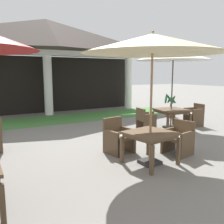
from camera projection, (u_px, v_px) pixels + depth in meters
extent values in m
plane|color=gray|center=(130.00, 158.00, 5.86)|extent=(60.00, 60.00, 0.00)
cylinder|color=white|center=(48.00, 86.00, 11.74)|extent=(0.40, 0.40, 2.81)
cylinder|color=white|center=(128.00, 84.00, 13.94)|extent=(0.40, 0.40, 2.81)
cube|color=white|center=(47.00, 53.00, 11.50)|extent=(9.91, 0.70, 0.24)
pyramid|color=#514742|center=(46.00, 35.00, 11.37)|extent=(10.31, 2.90, 1.40)
cube|color=black|center=(43.00, 85.00, 12.52)|extent=(9.71, 0.16, 2.81)
cube|color=#47843D|center=(58.00, 119.00, 10.79)|extent=(12.11, 2.28, 0.01)
cube|color=brown|center=(150.00, 133.00, 5.41)|extent=(1.11, 1.11, 0.05)
cube|color=brown|center=(150.00, 136.00, 5.42)|extent=(1.02, 1.02, 0.06)
cube|color=brown|center=(152.00, 160.00, 4.86)|extent=(0.08, 0.08, 0.61)
cube|color=brown|center=(178.00, 151.00, 5.42)|extent=(0.08, 0.08, 0.61)
cube|color=brown|center=(122.00, 150.00, 5.52)|extent=(0.08, 0.08, 0.61)
cube|color=brown|center=(148.00, 143.00, 6.08)|extent=(0.08, 0.08, 0.61)
cube|color=#2D2D2D|center=(150.00, 162.00, 5.51)|extent=(0.41, 0.41, 0.08)
cylinder|color=olive|center=(151.00, 107.00, 5.32)|extent=(0.05, 0.05, 2.57)
cone|color=beige|center=(153.00, 44.00, 5.11)|extent=(2.98, 2.98, 0.41)
sphere|color=olive|center=(153.00, 32.00, 5.07)|extent=(0.06, 0.06, 0.06)
cube|color=brown|center=(119.00, 137.00, 6.23)|extent=(0.70, 0.68, 0.07)
cube|color=silver|center=(119.00, 135.00, 6.22)|extent=(0.64, 0.62, 0.05)
cube|color=brown|center=(113.00, 126.00, 6.39)|extent=(0.60, 0.17, 0.44)
cube|color=brown|center=(127.00, 139.00, 6.42)|extent=(0.17, 0.58, 0.61)
cube|color=brown|center=(111.00, 143.00, 6.07)|extent=(0.17, 0.58, 0.61)
cube|color=brown|center=(134.00, 146.00, 6.24)|extent=(0.07, 0.07, 0.36)
cube|color=brown|center=(118.00, 150.00, 5.89)|extent=(0.07, 0.07, 0.36)
cube|color=brown|center=(120.00, 142.00, 6.63)|extent=(0.07, 0.07, 0.36)
cube|color=brown|center=(105.00, 145.00, 6.29)|extent=(0.07, 0.07, 0.36)
cube|color=brown|center=(178.00, 139.00, 6.10)|extent=(0.65, 0.69, 0.07)
cube|color=silver|center=(178.00, 136.00, 6.09)|extent=(0.60, 0.63, 0.05)
cube|color=brown|center=(184.00, 128.00, 6.23)|extent=(0.17, 0.60, 0.40)
cube|color=brown|center=(187.00, 145.00, 5.90)|extent=(0.55, 0.16, 0.62)
cube|color=brown|center=(168.00, 140.00, 6.33)|extent=(0.55, 0.16, 0.62)
cube|color=brown|center=(181.00, 152.00, 5.77)|extent=(0.07, 0.07, 0.36)
cube|color=brown|center=(162.00, 146.00, 6.18)|extent=(0.07, 0.07, 0.36)
cube|color=brown|center=(192.00, 148.00, 6.09)|extent=(0.07, 0.07, 0.36)
cube|color=brown|center=(174.00, 143.00, 6.50)|extent=(0.07, 0.07, 0.36)
cube|color=brown|center=(1.00, 146.00, 6.21)|extent=(0.06, 0.06, 0.36)
cube|color=brown|center=(171.00, 110.00, 8.96)|extent=(1.13, 1.13, 0.05)
cube|color=brown|center=(171.00, 111.00, 8.97)|extent=(1.04, 1.04, 0.08)
cube|color=brown|center=(168.00, 124.00, 8.40)|extent=(0.08, 0.08, 0.58)
cube|color=brown|center=(190.00, 122.00, 8.77)|extent=(0.08, 0.08, 0.58)
cube|color=brown|center=(153.00, 119.00, 9.27)|extent=(0.08, 0.08, 0.58)
cube|color=brown|center=(174.00, 117.00, 9.64)|extent=(0.08, 0.08, 0.58)
cube|color=#2D2D2D|center=(171.00, 127.00, 9.06)|extent=(0.42, 0.42, 0.07)
cylinder|color=#4C4742|center=(172.00, 93.00, 8.86)|extent=(0.05, 0.05, 2.62)
cone|color=white|center=(173.00, 54.00, 8.65)|extent=(2.62, 2.62, 0.44)
sphere|color=#4C4742|center=(174.00, 47.00, 8.61)|extent=(0.06, 0.06, 0.06)
cube|color=brown|center=(194.00, 115.00, 9.40)|extent=(0.59, 0.59, 0.07)
cube|color=silver|center=(194.00, 113.00, 9.39)|extent=(0.54, 0.54, 0.05)
cube|color=brown|center=(199.00, 109.00, 9.46)|extent=(0.12, 0.54, 0.39)
cube|color=brown|center=(198.00, 118.00, 9.19)|extent=(0.54, 0.12, 0.68)
cube|color=brown|center=(189.00, 116.00, 9.64)|extent=(0.54, 0.12, 0.68)
cube|color=brown|center=(193.00, 122.00, 9.13)|extent=(0.06, 0.06, 0.39)
cube|color=brown|center=(184.00, 120.00, 9.56)|extent=(0.06, 0.06, 0.39)
cube|color=brown|center=(203.00, 121.00, 9.31)|extent=(0.06, 0.06, 0.39)
cube|color=brown|center=(194.00, 119.00, 9.75)|extent=(0.06, 0.06, 0.39)
cube|color=brown|center=(146.00, 119.00, 8.60)|extent=(0.55, 0.60, 0.07)
cube|color=silver|center=(146.00, 118.00, 8.59)|extent=(0.51, 0.55, 0.05)
cube|color=brown|center=(141.00, 114.00, 8.48)|extent=(0.12, 0.55, 0.37)
cube|color=brown|center=(142.00, 121.00, 8.84)|extent=(0.50, 0.11, 0.62)
cube|color=brown|center=(150.00, 123.00, 8.38)|extent=(0.50, 0.11, 0.62)
cube|color=brown|center=(148.00, 124.00, 8.94)|extent=(0.06, 0.06, 0.37)
cube|color=brown|center=(155.00, 126.00, 8.49)|extent=(0.06, 0.06, 0.37)
cube|color=brown|center=(137.00, 125.00, 8.77)|extent=(0.06, 0.06, 0.37)
cube|color=brown|center=(144.00, 128.00, 8.32)|extent=(0.06, 0.06, 0.37)
cube|color=brown|center=(3.00, 206.00, 3.20)|extent=(0.07, 0.07, 0.60)
cylinder|color=#995638|center=(171.00, 114.00, 11.33)|extent=(0.44, 0.44, 0.30)
cylinder|color=brown|center=(171.00, 107.00, 11.28)|extent=(0.07, 0.07, 0.34)
ellipsoid|color=#1E562D|center=(173.00, 99.00, 11.30)|extent=(0.13, 0.33, 0.39)
ellipsoid|color=#1E562D|center=(170.00, 100.00, 11.34)|extent=(0.32, 0.15, 0.34)
ellipsoid|color=#1E562D|center=(166.00, 99.00, 11.30)|extent=(0.45, 0.43, 0.44)
ellipsoid|color=#1E562D|center=(170.00, 99.00, 11.08)|extent=(0.28, 0.43, 0.49)
ellipsoid|color=#1E562D|center=(174.00, 101.00, 11.13)|extent=(0.36, 0.16, 0.29)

